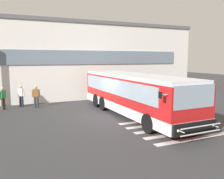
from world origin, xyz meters
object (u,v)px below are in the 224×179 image
object	(u,v)px
passenger_at_curb_edge	(36,96)
passenger_near_column	(3,97)
safety_bollard_yellow	(121,97)
bus_main_foreground	(133,95)
passenger_by_doorway	(21,95)

from	to	relation	value
passenger_at_curb_edge	passenger_near_column	bearing A→B (deg)	175.06
safety_bollard_yellow	passenger_near_column	bearing A→B (deg)	174.27
bus_main_foreground	safety_bollard_yellow	xyz separation A→B (m)	(1.22, 4.42, -0.88)
passenger_near_column	passenger_at_curb_edge	xyz separation A→B (m)	(2.28, -0.20, 0.00)
passenger_by_doorway	passenger_at_curb_edge	world-z (taller)	same
passenger_by_doorway	safety_bollard_yellow	xyz separation A→B (m)	(7.77, -1.46, -0.48)
passenger_near_column	safety_bollard_yellow	bearing A→B (deg)	-5.73
passenger_near_column	passenger_at_curb_edge	size ratio (longest dim) A/B	1.00
passenger_at_curb_edge	safety_bollard_yellow	distance (m)	6.82
passenger_by_doorway	safety_bollard_yellow	size ratio (longest dim) A/B	1.86
bus_main_foreground	passenger_near_column	size ratio (longest dim) A/B	6.79
passenger_by_doorway	safety_bollard_yellow	distance (m)	7.92
bus_main_foreground	safety_bollard_yellow	distance (m)	4.67
passenger_near_column	safety_bollard_yellow	size ratio (longest dim) A/B	1.86
safety_bollard_yellow	bus_main_foreground	bearing A→B (deg)	-105.38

